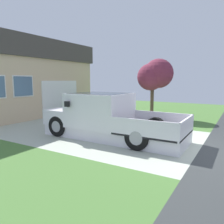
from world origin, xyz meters
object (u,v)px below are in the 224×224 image
object	(u,v)px
pickup_truck	(103,117)
house_with_garage	(9,78)
handbag	(133,127)
person_with_hat	(126,109)
front_yard_tree	(155,75)
wheeled_trash_bin	(85,106)

from	to	relation	value
pickup_truck	house_with_garage	bearing A→B (deg)	77.03
handbag	person_with_hat	bearing A→B (deg)	129.04
front_yard_tree	pickup_truck	bearing A→B (deg)	178.33
wheeled_trash_bin	front_yard_tree	bearing A→B (deg)	-71.83
person_with_hat	front_yard_tree	xyz separation A→B (m)	(3.87, 0.11, 1.51)
handbag	wheeled_trash_bin	size ratio (longest dim) A/B	0.38
handbag	front_yard_tree	bearing A→B (deg)	5.57
wheeled_trash_bin	house_with_garage	bearing A→B (deg)	112.68
person_with_hat	house_with_garage	size ratio (longest dim) A/B	0.18
person_with_hat	front_yard_tree	size ratio (longest dim) A/B	0.49
handbag	wheeled_trash_bin	distance (m)	5.02
house_with_garage	handbag	bearing A→B (deg)	-92.47
pickup_truck	wheeled_trash_bin	distance (m)	5.56
person_with_hat	handbag	distance (m)	0.89
handbag	pickup_truck	bearing A→B (deg)	162.33
house_with_garage	person_with_hat	bearing A→B (deg)	-93.83
house_with_garage	wheeled_trash_bin	xyz separation A→B (m)	(1.95, -4.66, -1.76)
house_with_garage	front_yard_tree	bearing A→B (deg)	-69.39
front_yard_tree	house_with_garage	bearing A→B (deg)	110.61
front_yard_tree	wheeled_trash_bin	world-z (taller)	front_yard_tree
house_with_garage	front_yard_tree	size ratio (longest dim) A/B	2.68
front_yard_tree	wheeled_trash_bin	distance (m)	4.68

